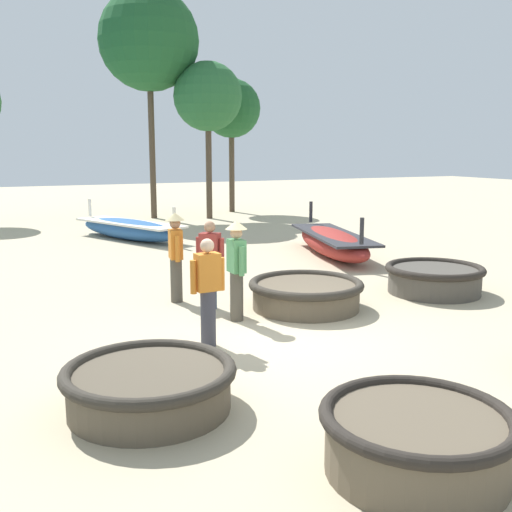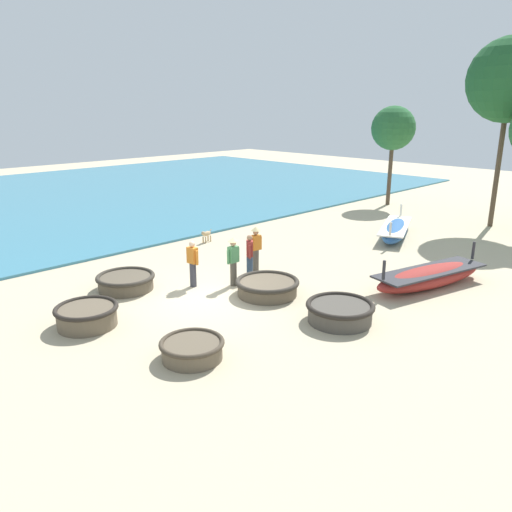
# 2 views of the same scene
# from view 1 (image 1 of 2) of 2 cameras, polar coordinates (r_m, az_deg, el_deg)

# --- Properties ---
(ground_plane) EXTENTS (80.00, 80.00, 0.00)m
(ground_plane) POSITION_cam_1_polar(r_m,az_deg,el_deg) (9.09, 1.48, -7.87)
(ground_plane) COLOR #BCAD8C
(coracle_far_left) EXTENTS (1.92, 1.92, 0.56)m
(coracle_far_left) POSITION_cam_1_polar(r_m,az_deg,el_deg) (12.30, 16.62, -2.00)
(coracle_far_left) COLOR #4C473F
(coracle_far_left) RESTS_ON ground
(coracle_front_left) EXTENTS (2.05, 2.05, 0.52)m
(coracle_front_left) POSITION_cam_1_polar(r_m,az_deg,el_deg) (10.70, 4.78, -3.53)
(coracle_front_left) COLOR brown
(coracle_front_left) RESTS_ON ground
(coracle_far_right) EXTENTS (1.91, 1.91, 0.51)m
(coracle_far_right) POSITION_cam_1_polar(r_m,az_deg,el_deg) (6.77, -10.12, -12.00)
(coracle_far_right) COLOR brown
(coracle_far_right) RESTS_ON ground
(coracle_beside_post) EXTENTS (1.72, 1.72, 0.59)m
(coracle_beside_post) POSITION_cam_1_polar(r_m,az_deg,el_deg) (5.64, 15.04, -16.45)
(coracle_beside_post) COLOR brown
(coracle_beside_post) RESTS_ON ground
(long_boat_blue_hull) EXTENTS (2.86, 4.66, 1.16)m
(long_boat_blue_hull) POSITION_cam_1_polar(r_m,az_deg,el_deg) (19.14, -11.96, 2.55)
(long_boat_blue_hull) COLOR #285693
(long_boat_blue_hull) RESTS_ON ground
(long_boat_green_hull) EXTENTS (2.22, 4.78, 1.26)m
(long_boat_green_hull) POSITION_cam_1_polar(r_m,az_deg,el_deg) (16.04, 7.30, 1.33)
(long_boat_green_hull) COLOR maroon
(long_boat_green_hull) RESTS_ON ground
(fisherman_by_coracle) EXTENTS (0.42, 0.39, 1.57)m
(fisherman_by_coracle) POSITION_cam_1_polar(r_m,az_deg,el_deg) (10.58, -4.38, -0.62)
(fisherman_by_coracle) COLOR #2D425B
(fisherman_by_coracle) RESTS_ON ground
(fisherman_hauling) EXTENTS (0.36, 0.53, 1.67)m
(fisherman_hauling) POSITION_cam_1_polar(r_m,az_deg,el_deg) (11.08, -7.66, 0.46)
(fisherman_hauling) COLOR #4C473D
(fisherman_hauling) RESTS_ON ground
(fisherman_standing_right) EXTENTS (0.53, 0.25, 1.57)m
(fisherman_standing_right) POSITION_cam_1_polar(r_m,az_deg,el_deg) (8.58, -4.61, -3.19)
(fisherman_standing_right) COLOR #383842
(fisherman_standing_right) RESTS_ON ground
(fisherman_crouching) EXTENTS (0.36, 0.53, 1.67)m
(fisherman_crouching) POSITION_cam_1_polar(r_m,az_deg,el_deg) (9.79, -1.87, -0.75)
(fisherman_crouching) COLOR #4C473D
(fisherman_crouching) RESTS_ON ground
(tree_center) EXTENTS (2.71, 2.71, 6.18)m
(tree_center) POSITION_cam_1_polar(r_m,az_deg,el_deg) (24.43, -4.60, 14.84)
(tree_center) COLOR #4C3D2D
(tree_center) RESTS_ON ground
(tree_left_mid) EXTENTS (2.55, 2.55, 5.81)m
(tree_left_mid) POSITION_cam_1_polar(r_m,az_deg,el_deg) (26.91, -2.36, 13.81)
(tree_left_mid) COLOR #4C3D2D
(tree_left_mid) RESTS_ON ground
(tree_leftmost) EXTENTS (3.92, 3.92, 8.92)m
(tree_leftmost) POSITION_cam_1_polar(r_m,az_deg,el_deg) (25.07, -10.17, 19.55)
(tree_leftmost) COLOR #4C3D2D
(tree_leftmost) RESTS_ON ground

